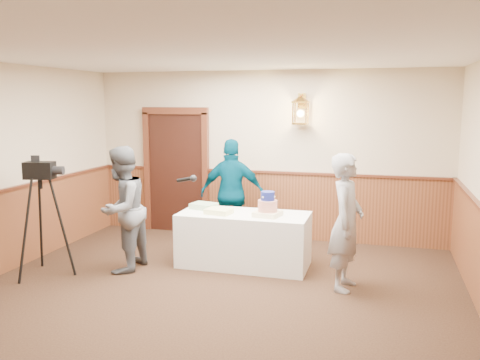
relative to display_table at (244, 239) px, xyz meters
The scene contains 10 objects.
ground 1.94m from the display_table, 91.71° to the right, with size 7.00×7.00×0.00m, color black.
room_shell 1.85m from the display_table, 94.38° to the right, with size 6.02×7.02×2.81m.
display_table is the anchor object (origin of this frame).
tiered_cake 0.63m from the display_table, 12.67° to the right, with size 0.39×0.39×0.34m.
sheet_cake_yellow 0.54m from the display_table, 160.10° to the right, with size 0.34×0.26×0.07m, color #F6F995.
sheet_cake_green 0.78m from the display_table, 167.40° to the left, with size 0.34×0.27×0.08m, color #A0D496.
interviewer 1.73m from the display_table, 157.22° to the right, with size 1.50×0.86×1.70m.
baker 1.60m from the display_table, 19.93° to the right, with size 0.61×0.40×1.68m, color gray.
assistant_p 1.07m from the display_table, 116.29° to the left, with size 1.01×0.42×1.72m, color #00394F.
tv_camera_rig 2.70m from the display_table, 155.63° to the right, with size 0.60×0.56×1.52m.
Camera 1 is at (1.88, -4.76, 2.30)m, focal length 38.00 mm.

